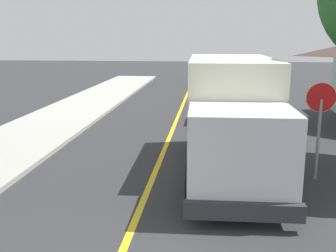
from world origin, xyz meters
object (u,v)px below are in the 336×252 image
object	(u,v)px
parked_car_far	(215,76)
parked_car_furthest	(213,70)
parked_car_mid	(226,86)
parked_car_near	(222,105)
box_truck	(232,110)
stop_sign	(320,112)

from	to	relation	value
parked_car_far	parked_car_furthest	bearing A→B (deg)	90.99
parked_car_far	parked_car_mid	bearing A→B (deg)	-84.96
parked_car_near	box_truck	bearing A→B (deg)	-89.44
box_truck	parked_car_mid	xyz separation A→B (m)	(0.34, 13.71, -0.97)
parked_car_far	stop_sign	bearing A→B (deg)	-83.04
parked_car_far	parked_car_near	bearing A→B (deg)	-89.30
parked_car_furthest	stop_sign	size ratio (longest dim) A/B	1.66
parked_car_near	parked_car_mid	distance (m)	7.03
parked_car_near	parked_car_furthest	world-z (taller)	same
parked_car_mid	parked_car_far	world-z (taller)	same
box_truck	parked_car_far	size ratio (longest dim) A/B	1.63
stop_sign	parked_car_furthest	bearing A→B (deg)	95.57
parked_car_near	parked_car_far	size ratio (longest dim) A/B	0.99
box_truck	parked_car_near	xyz separation A→B (m)	(-0.07, 6.69, -0.97)
parked_car_mid	box_truck	bearing A→B (deg)	-91.42
box_truck	parked_car_far	xyz separation A→B (m)	(-0.23, 20.19, -0.97)
parked_car_mid	parked_car_far	xyz separation A→B (m)	(-0.57, 6.48, 0.00)
parked_car_mid	parked_car_furthest	size ratio (longest dim) A/B	1.01
parked_car_furthest	stop_sign	bearing A→B (deg)	-84.43
box_truck	parked_car_furthest	size ratio (longest dim) A/B	1.64
parked_car_far	parked_car_furthest	xyz separation A→B (m)	(-0.11, 6.33, 0.00)
parked_car_near	parked_car_far	bearing A→B (deg)	90.70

